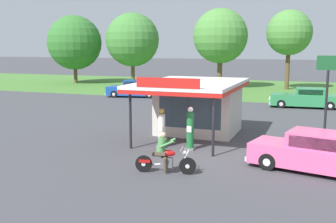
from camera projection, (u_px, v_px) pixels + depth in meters
ground_plane at (208, 154)px, 17.76m from camera, size 300.00×300.00×0.00m
grass_verge_strip at (275, 89)px, 45.54m from camera, size 120.00×24.00×0.01m
service_station_kiosk at (197, 103)px, 21.85m from camera, size 4.85×7.12×3.39m
gas_pump_nearside at (162, 130)px, 18.91m from camera, size 0.44×0.44×1.87m
gas_pump_offside at (190, 130)px, 18.41m from camera, size 0.44×0.44×2.01m
motorcycle_with_rider at (164, 156)px, 15.01m from camera, size 2.30×0.74×1.58m
featured_classic_sedan at (321, 154)px, 15.10m from camera, size 5.68×2.92×1.55m
parked_car_back_row_far_right at (134, 89)px, 38.39m from camera, size 5.47×2.86×1.61m
parked_car_back_row_centre_right at (195, 95)px, 34.30m from camera, size 5.06×1.96×1.54m
parked_car_back_row_right at (306, 99)px, 31.54m from camera, size 5.57×2.28×1.56m
tree_oak_left at (221, 37)px, 46.29m from camera, size 6.31×6.31×9.17m
tree_oak_distant_spare at (74, 43)px, 52.61m from camera, size 7.09×7.09×8.88m
tree_oak_right at (133, 41)px, 51.17m from camera, size 6.83×6.83×9.09m
tree_oak_far_left at (289, 33)px, 44.49m from camera, size 5.03×5.03×8.86m
roadside_pole_sign at (327, 83)px, 19.41m from camera, size 1.10×0.12×4.31m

